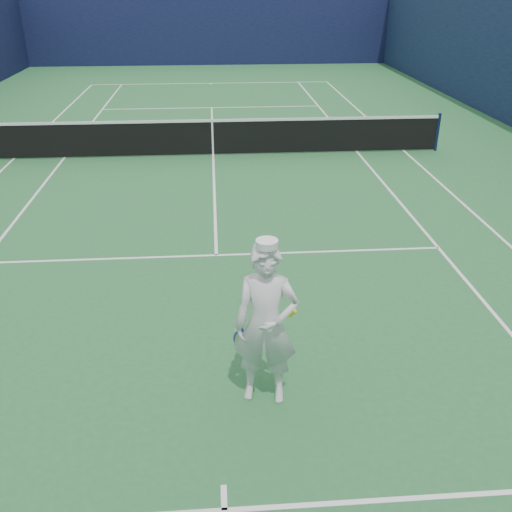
{
  "coord_description": "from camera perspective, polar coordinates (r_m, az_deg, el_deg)",
  "views": [
    {
      "loc": [
        0.01,
        -15.66,
        4.55
      ],
      "look_at": [
        0.54,
        -8.77,
        1.13
      ],
      "focal_mm": 40.0,
      "sensor_mm": 36.0,
      "label": 1
    }
  ],
  "objects": [
    {
      "name": "court_markings",
      "position": [
        16.3,
        -4.31,
        10.03
      ],
      "size": [
        11.03,
        23.83,
        0.01
      ],
      "color": "white",
      "rests_on": "ground"
    },
    {
      "name": "ground",
      "position": [
        16.3,
        -4.3,
        10.02
      ],
      "size": [
        80.0,
        80.0,
        0.0
      ],
      "primitive_type": "plane",
      "color": "#266333",
      "rests_on": "ground"
    },
    {
      "name": "tennis_net",
      "position": [
        16.16,
        -4.37,
        11.91
      ],
      "size": [
        12.88,
        0.09,
        1.07
      ],
      "color": "#141E4C",
      "rests_on": "ground"
    },
    {
      "name": "tennis_player",
      "position": [
        6.47,
        1.01,
        -6.9
      ],
      "size": [
        0.8,
        0.62,
        2.06
      ],
      "rotation": [
        0.0,
        0.0,
        -0.18
      ],
      "color": "white",
      "rests_on": "ground"
    },
    {
      "name": "windscreen_fence",
      "position": [
        15.86,
        -4.56,
        16.97
      ],
      "size": [
        20.12,
        36.12,
        4.0
      ],
      "color": "#0E1336",
      "rests_on": "ground"
    }
  ]
}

